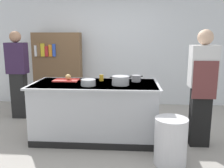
{
  "coord_description": "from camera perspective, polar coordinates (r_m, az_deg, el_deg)",
  "views": [
    {
      "loc": [
        0.53,
        -3.73,
        1.63
      ],
      "look_at": [
        0.25,
        0.2,
        0.85
      ],
      "focal_mm": 39.21,
      "sensor_mm": 36.0,
      "label": 1
    }
  ],
  "objects": [
    {
      "name": "counter_island",
      "position": [
        3.95,
        -3.85,
        -6.0
      ],
      "size": [
        1.98,
        0.98,
        0.9
      ],
      "color": "#B7BABF",
      "rests_on": "ground_plane"
    },
    {
      "name": "stock_pot",
      "position": [
        3.67,
        2.0,
        0.8
      ],
      "size": [
        0.32,
        0.26,
        0.14
      ],
      "color": "#B7BABF",
      "rests_on": "counter_island"
    },
    {
      "name": "ground_plane",
      "position": [
        4.11,
        -3.77,
        -12.21
      ],
      "size": [
        10.0,
        10.0,
        0.0
      ],
      "primitive_type": "plane",
      "color": "#9E9991"
    },
    {
      "name": "juice_cup",
      "position": [
        4.02,
        -2.47,
        1.44
      ],
      "size": [
        0.07,
        0.07,
        0.1
      ],
      "primitive_type": "cylinder",
      "color": "yellow",
      "rests_on": "counter_island"
    },
    {
      "name": "person_guest",
      "position": [
        5.17,
        -21.1,
        2.46
      ],
      "size": [
        0.38,
        0.24,
        1.72
      ],
      "rotation": [
        0.0,
        0.0,
        -1.29
      ],
      "color": "black",
      "rests_on": "ground_plane"
    },
    {
      "name": "onion",
      "position": [
        4.06,
        -10.19,
        1.61
      ],
      "size": [
        0.09,
        0.09,
        0.09
      ],
      "primitive_type": "sphere",
      "color": "tan",
      "rests_on": "cutting_board"
    },
    {
      "name": "cutting_board",
      "position": [
        4.09,
        -10.61,
        0.87
      ],
      "size": [
        0.4,
        0.28,
        0.02
      ],
      "primitive_type": "cube",
      "color": "red",
      "rests_on": "counter_island"
    },
    {
      "name": "back_wall",
      "position": [
        5.86,
        -1.12,
        9.93
      ],
      "size": [
        6.4,
        0.12,
        3.0
      ],
      "primitive_type": "cube",
      "color": "silver",
      "rests_on": "ground_plane"
    },
    {
      "name": "mixing_bowl",
      "position": [
        3.64,
        -5.56,
        0.34
      ],
      "size": [
        0.22,
        0.22,
        0.1
      ],
      "primitive_type": "cylinder",
      "color": "#B7BABF",
      "rests_on": "counter_island"
    },
    {
      "name": "trash_bin",
      "position": [
        3.3,
        13.5,
        -12.83
      ],
      "size": [
        0.42,
        0.42,
        0.61
      ],
      "primitive_type": "cylinder",
      "color": "silver",
      "rests_on": "ground_plane"
    },
    {
      "name": "person_chef",
      "position": [
        3.78,
        20.26,
        -0.42
      ],
      "size": [
        0.38,
        0.25,
        1.72
      ],
      "rotation": [
        0.0,
        0.0,
        1.26
      ],
      "color": "black",
      "rests_on": "ground_plane"
    },
    {
      "name": "sauce_pan",
      "position": [
        3.96,
        5.65,
        1.3
      ],
      "size": [
        0.21,
        0.14,
        0.11
      ],
      "color": "#99999E",
      "rests_on": "counter_island"
    },
    {
      "name": "bookshelf",
      "position": [
        5.83,
        -12.5,
        3.27
      ],
      "size": [
        1.1,
        0.31,
        1.7
      ],
      "color": "brown",
      "rests_on": "ground_plane"
    }
  ]
}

